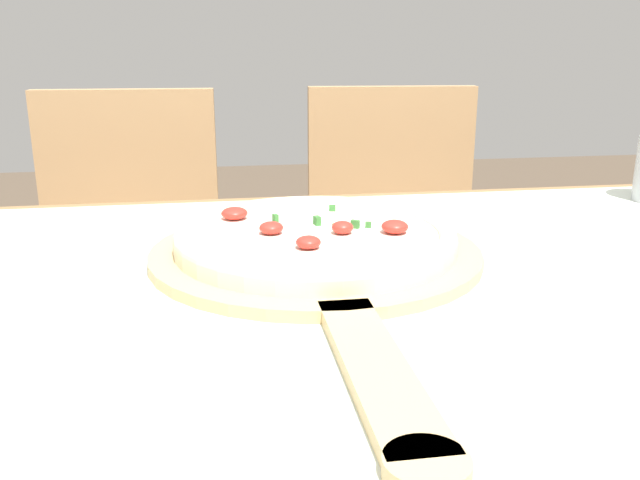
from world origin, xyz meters
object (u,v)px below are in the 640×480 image
pizza (315,237)px  chair_left (130,273)px  pizza_peel (320,261)px  chair_right (395,259)px

pizza → chair_left: (-0.29, 0.72, -0.27)m
pizza_peel → chair_left: size_ratio=0.66×
pizza_peel → chair_left: 0.84m
chair_right → pizza_peel: bearing=-106.7°
pizza_peel → pizza: size_ratio=1.96×
chair_left → chair_right: (0.58, -0.00, 0.00)m
pizza_peel → chair_right: bearing=68.4°
pizza_peel → chair_left: (-0.29, 0.74, -0.25)m
pizza_peel → chair_right: size_ratio=0.66×
chair_left → chair_right: 0.58m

